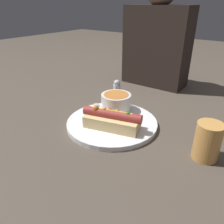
{
  "coord_description": "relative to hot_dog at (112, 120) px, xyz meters",
  "views": [
    {
      "loc": [
        0.36,
        -0.49,
        0.35
      ],
      "look_at": [
        0.0,
        0.0,
        0.05
      ],
      "focal_mm": 35.0,
      "sensor_mm": 36.0,
      "label": 1
    }
  ],
  "objects": [
    {
      "name": "salt_shaker",
      "position": [
        -0.13,
        0.21,
        0.0
      ],
      "size": [
        0.03,
        0.03,
        0.08
      ],
      "color": "silver",
      "rests_on": "ground_plane"
    },
    {
      "name": "dinner_plate",
      "position": [
        -0.02,
        0.03,
        -0.03
      ],
      "size": [
        0.29,
        0.29,
        0.02
      ],
      "color": "white",
      "rests_on": "ground_plane"
    },
    {
      "name": "ground_plane",
      "position": [
        -0.02,
        0.03,
        -0.04
      ],
      "size": [
        4.0,
        4.0,
        0.0
      ],
      "primitive_type": "plane",
      "color": "#4C4238"
    },
    {
      "name": "spoon",
      "position": [
        -0.12,
        0.06,
        -0.02
      ],
      "size": [
        0.1,
        0.15,
        0.01
      ],
      "rotation": [
        0.0,
        0.0,
        2.12
      ],
      "color": "#B7B7BC",
      "rests_on": "dinner_plate"
    },
    {
      "name": "drinking_glass",
      "position": [
        0.26,
        0.04,
        0.01
      ],
      "size": [
        0.06,
        0.06,
        0.1
      ],
      "color": "#D8994C",
      "rests_on": "ground_plane"
    },
    {
      "name": "seated_diner",
      "position": [
        -0.1,
        0.48,
        0.16
      ],
      "size": [
        0.29,
        0.13,
        0.46
      ],
      "color": "#2D231E",
      "rests_on": "ground_plane"
    },
    {
      "name": "soup_bowl",
      "position": [
        -0.06,
        0.1,
        0.01
      ],
      "size": [
        0.1,
        0.1,
        0.06
      ],
      "color": "silver",
      "rests_on": "dinner_plate"
    },
    {
      "name": "hot_dog",
      "position": [
        0.0,
        0.0,
        0.0
      ],
      "size": [
        0.18,
        0.11,
        0.07
      ],
      "rotation": [
        0.0,
        0.0,
        0.26
      ],
      "color": "#E5C17F",
      "rests_on": "dinner_plate"
    }
  ]
}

